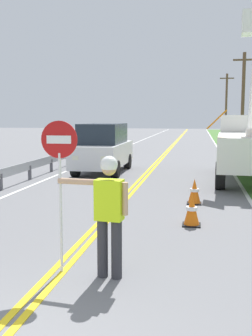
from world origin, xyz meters
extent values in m
cube|color=yellow|center=(-0.09, 20.00, 0.01)|extent=(0.11, 110.00, 0.01)
cube|color=yellow|center=(0.09, 20.00, 0.01)|extent=(0.11, 110.00, 0.01)
cube|color=silver|center=(3.60, 20.00, 0.01)|extent=(0.12, 110.00, 0.01)
cube|color=silver|center=(-3.60, 20.00, 0.01)|extent=(0.12, 110.00, 0.01)
cylinder|color=#2D2D33|center=(0.94, 2.77, 0.44)|extent=(0.16, 0.16, 0.88)
cylinder|color=#2D2D33|center=(0.73, 2.80, 0.44)|extent=(0.16, 0.16, 0.88)
cube|color=#C6EA19|center=(0.84, 2.79, 1.18)|extent=(0.42, 0.28, 0.60)
cylinder|color=tan|center=(0.34, 2.84, 1.43)|extent=(0.61, 0.15, 0.09)
cylinder|color=tan|center=(1.07, 2.76, 1.21)|extent=(0.09, 0.09, 0.48)
sphere|color=tan|center=(0.84, 2.79, 1.65)|extent=(0.22, 0.22, 0.22)
sphere|color=white|center=(0.84, 2.79, 1.70)|extent=(0.25, 0.25, 0.25)
cylinder|color=silver|center=(0.06, 2.86, 0.92)|extent=(0.04, 0.04, 1.85)
cylinder|color=#B71414|center=(0.06, 2.86, 2.05)|extent=(0.56, 0.03, 0.56)
cube|color=white|center=(0.06, 2.85, 2.05)|extent=(0.38, 0.01, 0.12)
cube|color=white|center=(3.94, 11.56, 1.21)|extent=(2.57, 4.73, 1.10)
cube|color=white|center=(4.14, 15.01, 1.46)|extent=(2.32, 2.23, 2.00)
cube|color=#1E2833|center=(4.20, 16.04, 1.76)|extent=(1.98, 0.18, 0.90)
cube|color=orange|center=(2.65, 9.84, 2.31)|extent=(0.64, 0.83, 0.59)
cylinder|color=black|center=(3.10, 14.87, 0.46)|extent=(0.37, 0.94, 0.92)
cylinder|color=black|center=(2.85, 10.59, 0.46)|extent=(0.37, 0.94, 0.92)
cube|color=silver|center=(-1.92, 13.88, 0.80)|extent=(1.88, 4.61, 0.92)
cube|color=#1E2833|center=(-1.92, 13.88, 1.68)|extent=(1.64, 2.87, 0.84)
cube|color=#EAEACC|center=(-1.35, 11.61, 0.85)|extent=(0.24, 0.06, 0.16)
cube|color=#EAEACC|center=(-2.45, 11.60, 0.85)|extent=(0.24, 0.06, 0.16)
cylinder|color=black|center=(-1.09, 12.46, 0.34)|extent=(0.29, 0.68, 0.68)
cylinder|color=black|center=(-2.73, 12.45, 0.34)|extent=(0.29, 0.68, 0.68)
cylinder|color=black|center=(-1.11, 15.32, 0.34)|extent=(0.29, 0.68, 0.68)
cylinder|color=black|center=(-2.75, 15.30, 0.34)|extent=(0.29, 0.68, 0.68)
cylinder|color=brown|center=(5.67, 31.95, 3.82)|extent=(0.28, 0.28, 7.64)
cube|color=brown|center=(5.67, 31.95, 7.04)|extent=(1.80, 0.14, 0.14)
cylinder|color=brown|center=(5.63, 51.98, 4.00)|extent=(0.28, 0.28, 8.01)
cube|color=brown|center=(5.63, 51.98, 7.41)|extent=(1.80, 0.14, 0.14)
cone|color=orange|center=(1.99, 5.91, 0.35)|extent=(0.36, 0.36, 0.70)
cylinder|color=white|center=(1.99, 5.91, 0.39)|extent=(0.25, 0.25, 0.08)
cube|color=black|center=(1.99, 5.91, 0.01)|extent=(0.40, 0.40, 0.03)
cone|color=orange|center=(2.03, 8.18, 0.35)|extent=(0.36, 0.36, 0.70)
cylinder|color=white|center=(2.03, 8.18, 0.39)|extent=(0.25, 0.25, 0.08)
cube|color=black|center=(2.03, 8.18, 0.01)|extent=(0.40, 0.40, 0.03)
cube|color=#9EA0A3|center=(-4.20, 14.79, 0.55)|extent=(0.06, 32.00, 0.32)
cube|color=#4C4C51|center=(-4.20, 9.07, 0.28)|extent=(0.10, 0.10, 0.55)
cube|color=#4C4C51|center=(-4.20, 11.36, 0.28)|extent=(0.10, 0.10, 0.55)
cube|color=#4C4C51|center=(-4.20, 13.64, 0.28)|extent=(0.10, 0.10, 0.55)
cube|color=#4C4C51|center=(-4.20, 15.93, 0.28)|extent=(0.10, 0.10, 0.55)
cube|color=#4C4C51|center=(-4.20, 18.21, 0.28)|extent=(0.10, 0.10, 0.55)
cube|color=#4C4C51|center=(-4.20, 20.50, 0.28)|extent=(0.10, 0.10, 0.55)
cube|color=#4C4C51|center=(-4.20, 22.79, 0.28)|extent=(0.10, 0.10, 0.55)
cube|color=#4C4C51|center=(-4.20, 25.07, 0.28)|extent=(0.10, 0.10, 0.55)
cube|color=#4C4C51|center=(-4.20, 27.36, 0.28)|extent=(0.10, 0.10, 0.55)
cube|color=#4C4C51|center=(-4.20, 29.64, 0.28)|extent=(0.10, 0.10, 0.55)
camera|label=1|loc=(2.10, -2.80, 2.38)|focal=42.70mm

